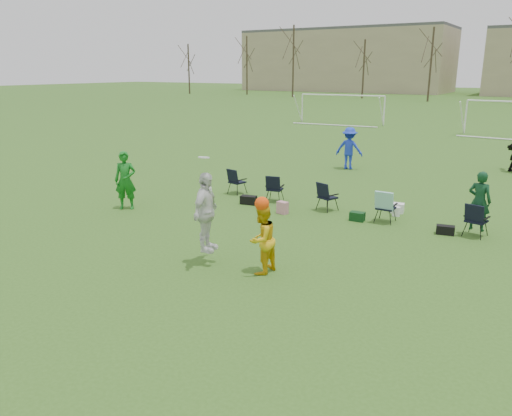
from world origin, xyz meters
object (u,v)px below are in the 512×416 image
Objects in this scene: fielder_green_near at (125,180)px; fielder_blue at (349,148)px; goal_left at (342,101)px; center_contest at (231,224)px.

fielder_green_near is 11.21m from fielder_blue.
goal_left reaches higher than fielder_green_near.
fielder_green_near is 29.74m from goal_left.
goal_left is at bearing -72.97° from fielder_blue.
goal_left is at bearing 66.61° from fielder_green_near.
center_contest is 33.49m from goal_left.
fielder_blue is at bearing -71.48° from goal_left.
goal_left is (-8.19, 18.82, 0.95)m from fielder_blue.
center_contest is at bearing 93.24° from fielder_blue.
fielder_green_near reaches higher than fielder_blue.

